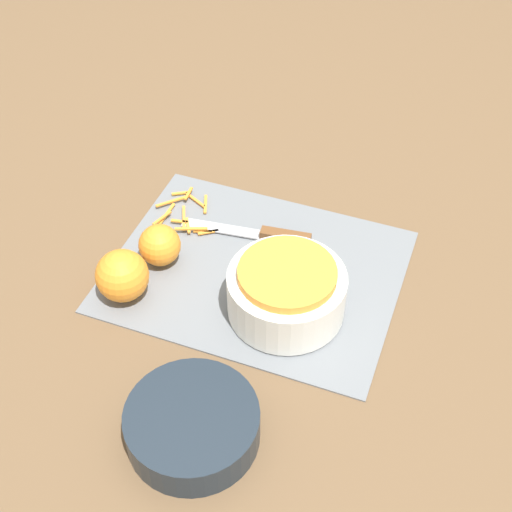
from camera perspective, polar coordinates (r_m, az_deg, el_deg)
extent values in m
plane|color=brown|center=(1.17, 0.00, -1.24)|extent=(4.00, 4.00, 0.00)
cube|color=slate|center=(1.17, 0.00, -1.14)|extent=(0.46, 0.37, 0.01)
cylinder|color=silver|center=(1.08, 2.45, -3.00)|extent=(0.18, 0.18, 0.07)
cylinder|color=orange|center=(1.05, 2.52, -1.48)|extent=(0.15, 0.15, 0.02)
cylinder|color=#1E2833|center=(0.97, -5.10, -13.32)|extent=(0.18, 0.18, 0.05)
cube|color=brown|center=(1.21, 2.38, 1.57)|extent=(0.09, 0.03, 0.02)
cube|color=#B2B2B7|center=(1.23, -2.78, 2.21)|extent=(0.14, 0.04, 0.00)
sphere|color=orange|center=(1.17, -7.71, 0.88)|extent=(0.07, 0.07, 0.07)
sphere|color=orange|center=(1.12, -10.65, -1.56)|extent=(0.08, 0.08, 0.08)
cube|color=orange|center=(1.23, -3.84, 1.92)|extent=(0.03, 0.02, 0.00)
cube|color=gold|center=(1.31, -6.00, 5.03)|extent=(0.03, 0.02, 0.00)
cube|color=orange|center=(1.29, -4.89, 4.51)|extent=(0.05, 0.03, 0.00)
cube|color=orange|center=(1.23, -4.28, 1.98)|extent=(0.03, 0.02, 0.00)
cube|color=orange|center=(1.29, -6.73, 4.38)|extent=(0.05, 0.05, 0.00)
cube|color=orange|center=(1.27, -7.15, 3.37)|extent=(0.01, 0.06, 0.00)
cube|color=orange|center=(1.23, -5.22, 2.19)|extent=(0.05, 0.03, 0.00)
cube|color=orange|center=(1.25, -7.53, 3.03)|extent=(0.02, 0.04, 0.00)
cube|color=orange|center=(1.26, -5.79, 3.05)|extent=(0.03, 0.06, 0.00)
cube|color=#F69D35|center=(1.24, -5.47, 2.46)|extent=(0.02, 0.04, 0.00)
cube|color=orange|center=(1.25, -6.14, 2.78)|extent=(0.03, 0.01, 0.00)
cube|color=orange|center=(1.28, -4.06, 4.17)|extent=(0.02, 0.05, 0.00)
cube|color=orange|center=(1.30, -5.42, 5.00)|extent=(0.01, 0.03, 0.00)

